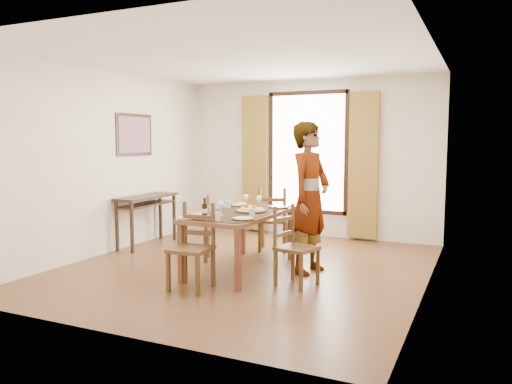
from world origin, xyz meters
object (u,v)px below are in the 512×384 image
at_px(dining_table, 241,217).
at_px(man, 310,198).
at_px(console_table, 147,203).
at_px(pasta_platter, 251,208).

xyz_separation_m(dining_table, man, (0.83, 0.29, 0.26)).
bearing_deg(console_table, man, -8.81).
bearing_deg(dining_table, man, 19.00).
height_order(console_table, man, man).
relative_size(console_table, man, 0.63).
relative_size(dining_table, pasta_platter, 4.38).
distance_m(console_table, pasta_platter, 2.24).
distance_m(console_table, man, 2.89).
height_order(console_table, dining_table, console_table).
height_order(dining_table, pasta_platter, pasta_platter).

